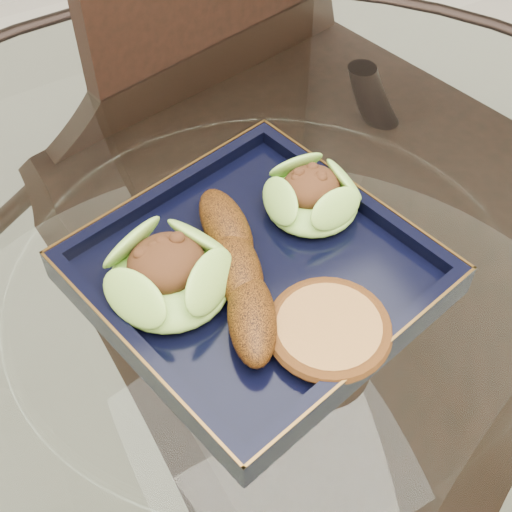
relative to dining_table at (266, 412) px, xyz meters
name	(u,v)px	position (x,y,z in m)	size (l,w,h in m)	color
dining_table	(266,412)	(0.00, 0.00, 0.00)	(1.13, 1.13, 0.77)	white
dining_chair	(274,216)	(0.18, 0.31, -0.09)	(0.48, 0.48, 0.92)	black
navy_plate	(256,277)	(0.01, 0.04, 0.17)	(0.27, 0.27, 0.02)	black
lettuce_wrap_left	(169,277)	(-0.07, 0.06, 0.20)	(0.11, 0.11, 0.04)	#69A22F
lettuce_wrap_right	(312,198)	(0.09, 0.08, 0.20)	(0.09, 0.09, 0.03)	#69AE32
roasted_plantain	(238,270)	(-0.01, 0.04, 0.20)	(0.19, 0.04, 0.04)	#5B2D09
crumb_patty	(329,331)	(0.03, -0.05, 0.19)	(0.09, 0.09, 0.02)	#AF6E3A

